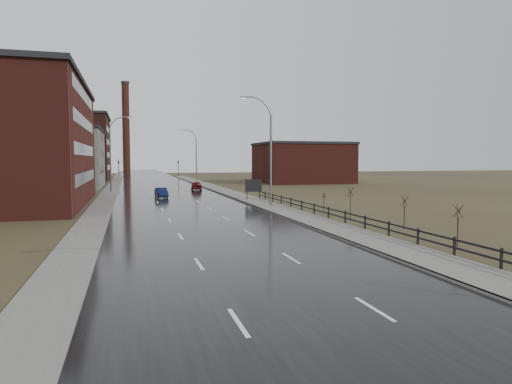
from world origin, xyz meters
TOP-DOWN VIEW (x-y plane):
  - ground at (0.00, 0.00)m, footprint 320.00×320.00m
  - road at (0.00, 60.00)m, footprint 14.00×300.00m
  - sidewalk_right at (8.60, 35.00)m, footprint 3.20×180.00m
  - curb_right at (7.08, 35.00)m, footprint 0.16×180.00m
  - sidewalk_left at (-8.20, 60.00)m, footprint 2.40×260.00m
  - warehouse_mid at (-17.99, 78.00)m, footprint 16.32×20.40m
  - warehouse_far at (-22.99, 108.00)m, footprint 26.52×24.48m
  - building_right at (30.30, 82.00)m, footprint 18.36×16.32m
  - smokestack at (-6.00, 150.00)m, footprint 2.70×2.70m
  - streetlight_right_mid at (8.50, 36.00)m, footprint 3.36×0.28m
  - streetlight_left at (-7.70, 62.00)m, footprint 3.36×0.28m
  - streetlight_right_far at (8.50, 90.00)m, footprint 3.36×0.28m
  - guardrail at (10.30, 18.31)m, footprint 0.10×53.05m
  - shrub_c at (12.12, 12.00)m, footprint 0.59×0.62m
  - shrub_d at (13.37, 18.97)m, footprint 0.56×0.59m
  - shrub_e at (12.15, 24.78)m, footprint 0.64×0.67m
  - shrub_f at (12.64, 31.17)m, footprint 0.43×0.45m
  - billboard at (9.10, 43.98)m, footprint 2.07×0.17m
  - traffic_light_left at (-8.00, 120.00)m, footprint 0.58×2.73m
  - traffic_light_right at (8.00, 120.00)m, footprint 0.58×2.73m
  - car_near at (-1.42, 50.47)m, footprint 1.60×3.95m
  - car_far at (4.95, 63.19)m, footprint 2.26×4.42m

SIDE VIEW (x-z plane):
  - ground at x=0.00m, z-range 0.00..0.00m
  - road at x=0.00m, z-range 0.00..0.06m
  - sidewalk_left at x=-8.20m, z-range 0.00..0.12m
  - sidewalk_right at x=8.60m, z-range 0.00..0.18m
  - curb_right at x=7.08m, z-range 0.00..0.18m
  - car_near at x=-1.42m, z-range 0.00..1.27m
  - guardrail at x=10.30m, z-range 0.16..1.26m
  - car_far at x=4.95m, z-range 0.00..1.44m
  - shrub_f at x=12.64m, z-range 0.05..1.84m
  - shrub_d at x=13.37m, z-range 0.07..2.44m
  - shrub_c at x=12.12m, z-range 0.08..2.57m
  - shrub_e at x=12.15m, z-range 0.09..2.79m
  - billboard at x=9.10m, z-range 0.44..2.98m
  - building_right at x=30.30m, z-range 0.01..8.51m
  - traffic_light_left at x=-8.00m, z-range 1.95..7.25m
  - traffic_light_right at x=8.00m, z-range 1.95..7.25m
  - warehouse_mid at x=-17.99m, z-range 0.01..10.51m
  - streetlight_right_mid at x=8.50m, z-range 0.16..11.51m
  - streetlight_left at x=-7.70m, z-range 0.16..11.51m
  - streetlight_right_far at x=8.50m, z-range 0.16..11.51m
  - warehouse_far at x=-22.99m, z-range 0.01..15.51m
  - smokestack at x=-6.00m, z-range 0.15..30.85m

